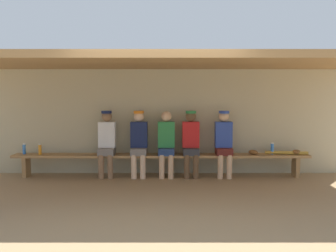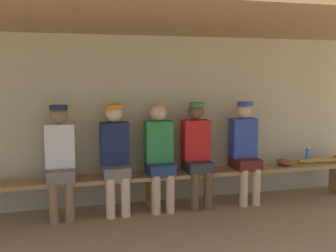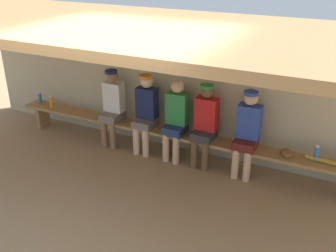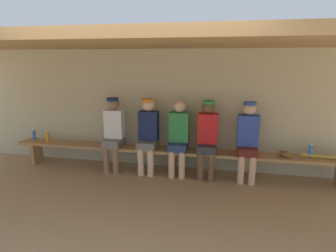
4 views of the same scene
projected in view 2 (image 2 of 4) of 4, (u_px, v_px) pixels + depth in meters
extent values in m
cube|color=#B7AD8C|center=(144.00, 120.00, 5.46)|extent=(8.00, 0.20, 2.20)
cube|color=#9E7547|center=(169.00, 18.00, 4.07)|extent=(8.00, 2.80, 0.12)
cube|color=#9E7547|center=(151.00, 176.00, 5.11)|extent=(6.00, 0.36, 0.05)
cube|color=#9E7547|center=(151.00, 194.00, 5.14)|extent=(0.08, 0.29, 0.41)
cube|color=#333338|center=(197.00, 166.00, 5.24)|extent=(0.32, 0.40, 0.14)
cylinder|color=brown|center=(195.00, 192.00, 5.10)|extent=(0.11, 0.11, 0.48)
cylinder|color=brown|center=(208.00, 191.00, 5.14)|extent=(0.11, 0.11, 0.48)
cube|color=red|center=(196.00, 140.00, 5.27)|extent=(0.34, 0.20, 0.52)
sphere|color=brown|center=(196.00, 111.00, 5.23)|extent=(0.21, 0.21, 0.21)
cylinder|color=#2D8442|center=(197.00, 105.00, 5.18)|extent=(0.21, 0.21, 0.05)
cube|color=navy|center=(160.00, 168.00, 5.11)|extent=(0.32, 0.40, 0.14)
cylinder|color=#DBAD84|center=(156.00, 195.00, 4.97)|extent=(0.11, 0.11, 0.48)
cylinder|color=#DBAD84|center=(170.00, 194.00, 5.01)|extent=(0.11, 0.11, 0.48)
cube|color=#2D8442|center=(158.00, 141.00, 5.14)|extent=(0.34, 0.20, 0.52)
sphere|color=#DBAD84|center=(158.00, 112.00, 5.10)|extent=(0.21, 0.21, 0.21)
cube|color=slate|center=(116.00, 171.00, 4.96)|extent=(0.32, 0.40, 0.14)
cylinder|color=beige|center=(110.00, 199.00, 4.82)|extent=(0.11, 0.11, 0.48)
cylinder|color=beige|center=(126.00, 197.00, 4.87)|extent=(0.11, 0.11, 0.48)
cube|color=#19234C|center=(114.00, 143.00, 5.00)|extent=(0.34, 0.20, 0.52)
sphere|color=beige|center=(114.00, 113.00, 4.95)|extent=(0.21, 0.21, 0.21)
cylinder|color=orange|center=(114.00, 106.00, 4.90)|extent=(0.21, 0.21, 0.05)
cube|color=#591E19|center=(245.00, 163.00, 5.41)|extent=(0.32, 0.40, 0.14)
cylinder|color=#DBAD84|center=(244.00, 188.00, 5.27)|extent=(0.11, 0.11, 0.48)
cylinder|color=#DBAD84|center=(256.00, 187.00, 5.32)|extent=(0.11, 0.11, 0.48)
cube|color=#2D47A5|center=(243.00, 138.00, 5.45)|extent=(0.34, 0.20, 0.52)
sphere|color=#DBAD84|center=(244.00, 110.00, 5.40)|extent=(0.21, 0.21, 0.21)
cylinder|color=#2D47A5|center=(245.00, 104.00, 5.35)|extent=(0.21, 0.21, 0.05)
cube|color=slate|center=(61.00, 175.00, 4.79)|extent=(0.32, 0.40, 0.14)
cylinder|color=#8C6647|center=(53.00, 203.00, 4.65)|extent=(0.11, 0.11, 0.48)
cylinder|color=#8C6647|center=(70.00, 202.00, 4.70)|extent=(0.11, 0.11, 0.48)
cube|color=white|center=(60.00, 146.00, 4.83)|extent=(0.34, 0.20, 0.52)
sphere|color=#8C6647|center=(59.00, 115.00, 4.78)|extent=(0.21, 0.21, 0.21)
cylinder|color=#19234C|center=(58.00, 107.00, 4.73)|extent=(0.21, 0.21, 0.05)
cylinder|color=blue|center=(308.00, 156.00, 5.72)|extent=(0.07, 0.07, 0.21)
cylinder|color=white|center=(308.00, 148.00, 5.71)|extent=(0.05, 0.05, 0.02)
ellipsoid|color=brown|center=(284.00, 162.00, 5.60)|extent=(0.25, 0.29, 0.09)
cylinder|color=#B28C33|center=(327.00, 160.00, 5.77)|extent=(0.85, 0.17, 0.07)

